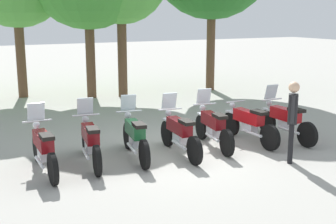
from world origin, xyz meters
name	(u,v)px	position (x,y,z in m)	size (l,w,h in m)	color
ground_plane	(178,153)	(0.00, 0.00, 0.00)	(80.00, 80.00, 0.00)	#9E9B93
motorcycle_0	(43,148)	(-3.07, 0.14, 0.52)	(0.62, 2.19, 1.37)	black
motorcycle_1	(90,141)	(-2.04, 0.23, 0.52)	(0.69, 2.18, 1.37)	black
motorcycle_2	(135,136)	(-1.02, 0.16, 0.52)	(0.70, 2.18, 1.37)	black
motorcycle_3	(179,133)	(0.00, -0.07, 0.52)	(0.62, 2.19, 1.37)	black
motorcycle_4	(213,126)	(1.03, 0.09, 0.52)	(0.70, 2.18, 1.37)	black
motorcycle_5	(249,123)	(2.04, -0.01, 0.50)	(0.62, 2.19, 0.99)	black
motorcycle_6	(285,120)	(3.07, -0.21, 0.52)	(0.62, 2.19, 1.37)	black
person_0	(292,115)	(1.90, -1.71, 1.07)	(0.34, 0.35, 1.80)	black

